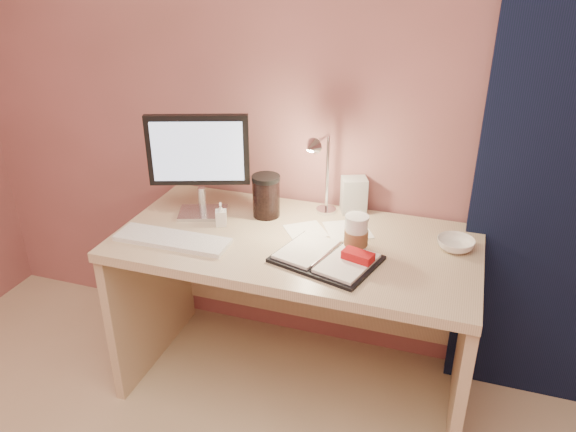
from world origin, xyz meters
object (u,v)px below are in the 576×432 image
(product_box, at_px, (354,195))
(desk_lamp, at_px, (327,170))
(monitor, at_px, (199,157))
(keyboard, at_px, (172,240))
(desk, at_px, (301,278))
(dark_jar, at_px, (266,198))
(clear_cup, at_px, (355,230))
(lotion_bottle, at_px, (221,214))
(coffee_cup, at_px, (356,235))
(planner, at_px, (329,258))
(bowl, at_px, (456,244))

(product_box, xyz_separation_m, desk_lamp, (-0.09, -0.13, 0.15))
(monitor, distance_m, keyboard, 0.36)
(desk, distance_m, monitor, 0.65)
(dark_jar, bearing_deg, keyboard, -128.56)
(clear_cup, xyz_separation_m, product_box, (-0.07, 0.29, 0.01))
(keyboard, bearing_deg, lotion_bottle, 57.03)
(coffee_cup, xyz_separation_m, lotion_bottle, (-0.56, 0.03, -0.02))
(coffee_cup, relative_size, clear_cup, 1.07)
(monitor, height_order, desk_lamp, monitor)
(monitor, relative_size, planner, 1.06)
(monitor, relative_size, dark_jar, 2.71)
(planner, bearing_deg, coffee_cup, 70.53)
(clear_cup, distance_m, lotion_bottle, 0.55)
(monitor, relative_size, desk_lamp, 1.19)
(monitor, bearing_deg, dark_jar, -2.98)
(desk, bearing_deg, desk_lamp, 57.77)
(dark_jar, xyz_separation_m, product_box, (0.34, 0.15, -0.00))
(keyboard, distance_m, desk_lamp, 0.66)
(planner, height_order, product_box, product_box)
(monitor, distance_m, desk_lamp, 0.52)
(clear_cup, distance_m, bowl, 0.38)
(desk, xyz_separation_m, product_box, (0.16, 0.24, 0.30))
(desk, bearing_deg, planner, -50.05)
(lotion_bottle, height_order, dark_jar, dark_jar)
(lotion_bottle, height_order, product_box, product_box)
(keyboard, relative_size, product_box, 2.91)
(keyboard, distance_m, coffee_cup, 0.70)
(clear_cup, xyz_separation_m, desk_lamp, (-0.16, 0.17, 0.16))
(coffee_cup, height_order, desk_lamp, desk_lamp)
(planner, bearing_deg, monitor, 177.12)
(clear_cup, bearing_deg, lotion_bottle, -179.88)
(monitor, height_order, bowl, monitor)
(keyboard, bearing_deg, monitor, 88.76)
(bowl, xyz_separation_m, desk_lamp, (-0.52, 0.08, 0.21))
(keyboard, distance_m, planner, 0.61)
(coffee_cup, distance_m, product_box, 0.34)
(desk, bearing_deg, bowl, 3.34)
(planner, height_order, dark_jar, dark_jar)
(dark_jar, distance_m, product_box, 0.37)
(planner, relative_size, clear_cup, 3.07)
(clear_cup, height_order, product_box, product_box)
(planner, height_order, clear_cup, clear_cup)
(monitor, height_order, lotion_bottle, monitor)
(monitor, xyz_separation_m, dark_jar, (0.26, 0.08, -0.18))
(desk_lamp, bearing_deg, coffee_cup, -37.53)
(desk, distance_m, clear_cup, 0.37)
(desk, bearing_deg, dark_jar, 154.47)
(product_box, bearing_deg, bowl, -46.97)
(monitor, xyz_separation_m, coffee_cup, (0.68, -0.10, -0.19))
(desk, distance_m, dark_jar, 0.37)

